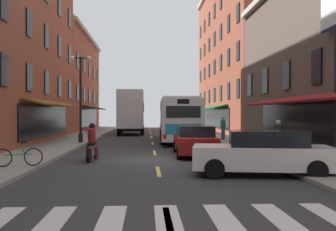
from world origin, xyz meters
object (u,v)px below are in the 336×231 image
(street_lamp_twin, at_px, (81,95))
(bicycle_near, at_px, (18,156))
(transit_bus, at_px, (178,119))
(sedan_far, at_px, (132,124))
(motorcycle_rider, at_px, (92,145))
(box_truck, at_px, (131,113))
(sedan_mid, at_px, (263,153))
(sedan_near, at_px, (195,140))
(pedestrian_mid, at_px, (278,140))
(pedestrian_far, at_px, (223,128))

(street_lamp_twin, bearing_deg, bicycle_near, -91.48)
(transit_bus, relative_size, sedan_far, 2.44)
(sedan_far, bearing_deg, motorcycle_rider, -91.20)
(sedan_far, xyz_separation_m, street_lamp_twin, (-2.63, -21.06, 2.59))
(box_truck, distance_m, sedan_mid, 25.60)
(sedan_near, height_order, street_lamp_twin, street_lamp_twin)
(sedan_near, distance_m, motorcycle_rider, 5.07)
(motorcycle_rider, relative_size, bicycle_near, 1.23)
(sedan_far, xyz_separation_m, pedestrian_mid, (7.13, -31.32, 0.27))
(transit_bus, height_order, box_truck, box_truck)
(motorcycle_rider, bearing_deg, bicycle_near, -131.13)
(box_truck, xyz_separation_m, pedestrian_mid, (6.89, -22.06, -1.15))
(sedan_near, height_order, bicycle_near, sedan_near)
(pedestrian_mid, bearing_deg, box_truck, -101.05)
(transit_bus, bearing_deg, box_truck, 112.62)
(sedan_far, distance_m, pedestrian_mid, 32.12)
(transit_bus, bearing_deg, pedestrian_far, -6.02)
(motorcycle_rider, xyz_separation_m, pedestrian_far, (7.98, 11.16, 0.30))
(box_truck, bearing_deg, sedan_far, 91.45)
(sedan_far, relative_size, street_lamp_twin, 0.82)
(sedan_far, distance_m, motorcycle_rider, 29.94)
(pedestrian_mid, xyz_separation_m, street_lamp_twin, (-9.76, 10.25, 2.31))
(box_truck, relative_size, pedestrian_mid, 4.07)
(transit_bus, height_order, street_lamp_twin, street_lamp_twin)
(pedestrian_mid, distance_m, street_lamp_twin, 14.34)
(sedan_mid, xyz_separation_m, pedestrian_mid, (1.53, 2.94, 0.24))
(pedestrian_mid, bearing_deg, transit_bus, -105.00)
(sedan_far, height_order, bicycle_near, sedan_far)
(box_truck, xyz_separation_m, pedestrian_far, (7.11, -9.52, -1.14))
(bicycle_near, bearing_deg, pedestrian_far, 53.32)
(transit_bus, relative_size, pedestrian_far, 6.76)
(sedan_far, height_order, street_lamp_twin, street_lamp_twin)
(sedan_near, height_order, sedan_far, sedan_near)
(transit_bus, xyz_separation_m, pedestrian_mid, (3.07, -12.89, -0.65))
(transit_bus, relative_size, motorcycle_rider, 5.51)
(motorcycle_rider, bearing_deg, pedestrian_mid, -10.08)
(bicycle_near, relative_size, street_lamp_twin, 0.29)
(bicycle_near, distance_m, pedestrian_mid, 10.14)
(sedan_near, xyz_separation_m, pedestrian_far, (3.27, 9.28, 0.26))
(sedan_mid, bearing_deg, sedan_near, 103.73)
(sedan_far, relative_size, bicycle_near, 2.78)
(sedan_mid, xyz_separation_m, motorcycle_rider, (-6.22, 4.31, -0.05))
(sedan_mid, bearing_deg, motorcycle_rider, 145.26)
(sedan_mid, bearing_deg, sedan_far, 99.28)
(box_truck, bearing_deg, transit_bus, -67.38)
(sedan_far, bearing_deg, sedan_near, -81.73)
(box_truck, height_order, motorcycle_rider, box_truck)
(transit_bus, relative_size, bicycle_near, 6.79)
(sedan_near, distance_m, sedan_far, 28.35)
(motorcycle_rider, xyz_separation_m, bicycle_near, (-2.30, -2.63, -0.21))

